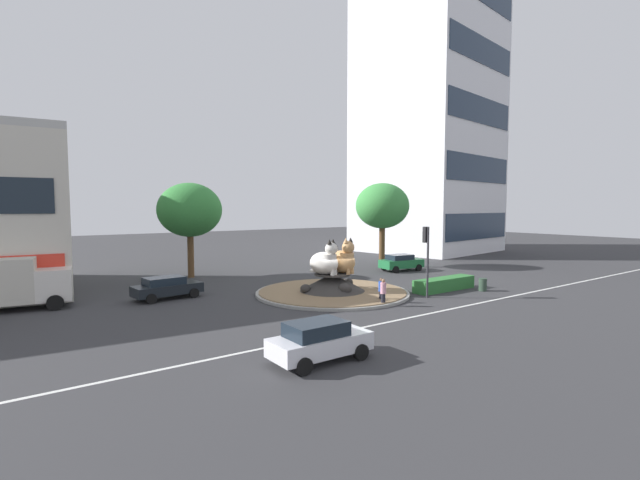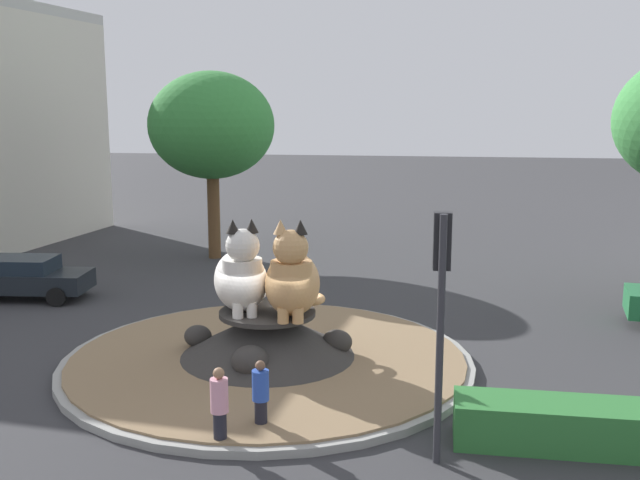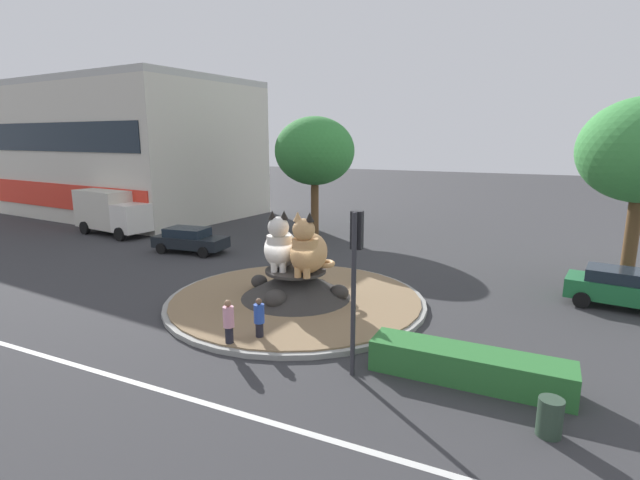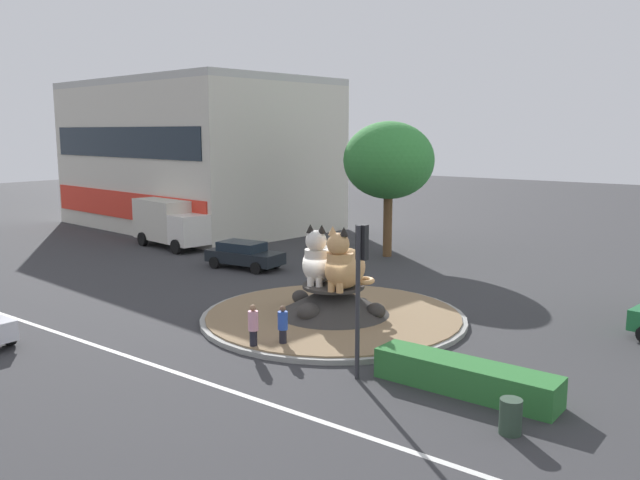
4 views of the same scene
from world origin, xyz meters
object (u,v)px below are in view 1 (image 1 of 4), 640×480
pedestrian_blue_shirt (381,290)px  pedestrian_pink_shirt (383,292)px  hatchback_near_shophouse (319,340)px  delivery_box_truck (7,283)px  cat_statue_white (325,261)px  sedan_on_far_lane (401,262)px  office_tower (429,119)px  parked_car_right (167,287)px  second_tree_near_tower (382,206)px  broadleaf_tree_behind_island (190,210)px  litter_bin (483,285)px  cat_statue_calico (343,260)px  traffic_light_mast (426,248)px

pedestrian_blue_shirt → pedestrian_pink_shirt: bearing=105.1°
hatchback_near_shophouse → delivery_box_truck: size_ratio=0.63×
cat_statue_white → sedan_on_far_lane: 13.67m
office_tower → pedestrian_blue_shirt: office_tower is taller
parked_car_right → delivery_box_truck: size_ratio=0.70×
second_tree_near_tower → pedestrian_pink_shirt: bearing=-133.3°
hatchback_near_shophouse → second_tree_near_tower: bearing=41.5°
cat_statue_white → broadleaf_tree_behind_island: size_ratio=0.33×
pedestrian_blue_shirt → delivery_box_truck: size_ratio=0.24×
delivery_box_truck → office_tower: bearing=20.0°
sedan_on_far_lane → litter_bin: bearing=-95.9°
parked_car_right → litter_bin: size_ratio=4.94×
cat_statue_calico → parked_car_right: size_ratio=0.57×
cat_statue_calico → traffic_light_mast: bearing=32.6°
pedestrian_blue_shirt → litter_bin: 8.73m
office_tower → delivery_box_truck: size_ratio=5.60×
second_tree_near_tower → office_tower: bearing=27.5°
litter_bin → delivery_box_truck: bearing=155.9°
office_tower → pedestrian_pink_shirt: 40.00m
cat_statue_white → office_tower: size_ratio=0.07×
traffic_light_mast → broadleaf_tree_behind_island: broadleaf_tree_behind_island is taller
cat_statue_white → traffic_light_mast: traffic_light_mast is taller
cat_statue_white → hatchback_near_shophouse: cat_statue_white is taller
pedestrian_blue_shirt → pedestrian_pink_shirt: size_ratio=0.93×
delivery_box_truck → parked_car_right: bearing=-5.0°
second_tree_near_tower → litter_bin: size_ratio=9.29×
office_tower → traffic_light_mast: bearing=-147.3°
pedestrian_pink_shirt → litter_bin: 9.25m
cat_statue_white → traffic_light_mast: bearing=25.6°
broadleaf_tree_behind_island → sedan_on_far_lane: broadleaf_tree_behind_island is taller
sedan_on_far_lane → delivery_box_truck: delivery_box_truck is taller
second_tree_near_tower → pedestrian_pink_shirt: 18.63m
hatchback_near_shophouse → delivery_box_truck: 19.90m
traffic_light_mast → litter_bin: size_ratio=5.22×
second_tree_near_tower → hatchback_near_shophouse: 28.49m
hatchback_near_shophouse → parked_car_right: 15.42m
cat_statue_calico → broadleaf_tree_behind_island: size_ratio=0.32×
broadleaf_tree_behind_island → delivery_box_truck: (-12.82, -5.81, -4.09)m
hatchback_near_shophouse → traffic_light_mast: bearing=24.3°
cat_statue_white → cat_statue_calico: bearing=58.5°
delivery_box_truck → pedestrian_pink_shirt: bearing=-24.5°
broadleaf_tree_behind_island → delivery_box_truck: broadleaf_tree_behind_island is taller
cat_statue_calico → delivery_box_truck: (-18.95, 7.27, -0.71)m
broadleaf_tree_behind_island → pedestrian_blue_shirt: bearing=-69.7°
cat_statue_white → pedestrian_pink_shirt: bearing=-12.4°
office_tower → cat_statue_calico: bearing=-156.9°
cat_statue_calico → litter_bin: bearing=52.0°
cat_statue_white → litter_bin: bearing=39.7°
traffic_light_mast → hatchback_near_shophouse: size_ratio=1.16×
cat_statue_calico → second_tree_near_tower: (11.75, 8.50, 3.73)m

